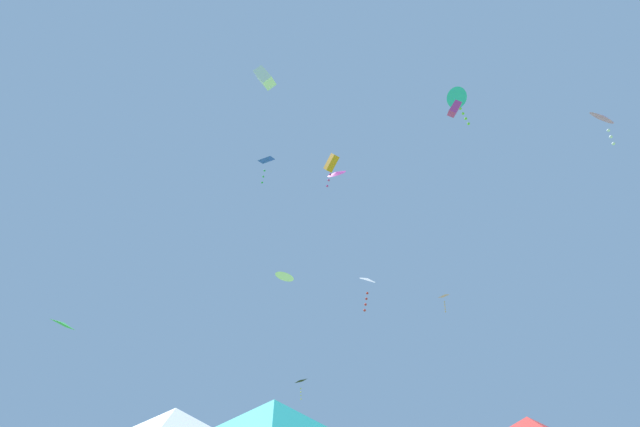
# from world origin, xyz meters

# --- Properties ---
(canopy_tent_teal) EXTENTS (3.09, 3.09, 3.31)m
(canopy_tent_teal) POSITION_xyz_m (0.01, 6.40, 2.81)
(canopy_tent_teal) COLOR #9E9EA3
(canopy_tent_teal) RESTS_ON ground
(canopy_tent_white) EXTENTS (3.21, 3.21, 3.43)m
(canopy_tent_white) POSITION_xyz_m (-3.43, 9.93, 2.92)
(canopy_tent_white) COLOR #9E9EA3
(canopy_tent_white) RESTS_ON ground
(kite_cyan_delta) EXTENTS (1.73, 1.48, 3.25)m
(kite_cyan_delta) POSITION_xyz_m (12.25, 14.23, 24.96)
(kite_cyan_delta) COLOR #2DB7CC
(kite_white_delta) EXTENTS (1.59, 1.59, 0.51)m
(kite_white_delta) POSITION_xyz_m (0.13, 20.44, 12.94)
(kite_white_delta) COLOR white
(kite_magenta_box) EXTENTS (0.99, 0.52, 1.18)m
(kite_magenta_box) POSITION_xyz_m (10.32, 11.51, 20.92)
(kite_magenta_box) COLOR #D6389E
(kite_white_diamond) EXTENTS (1.55, 1.70, 3.03)m
(kite_white_diamond) POSITION_xyz_m (6.42, 22.44, 13.57)
(kite_white_diamond) COLOR white
(kite_white_box) EXTENTS (1.33, 1.04, 1.52)m
(kite_white_box) POSITION_xyz_m (-1.45, 8.79, 19.30)
(kite_white_box) COLOR white
(kite_green_diamond) EXTENTS (1.40, 1.08, 0.60)m
(kite_green_diamond) POSITION_xyz_m (-14.20, 21.89, 9.61)
(kite_green_diamond) COLOR green
(kite_blue_diamond) EXTENTS (1.66, 1.53, 2.85)m
(kite_blue_diamond) POSITION_xyz_m (-2.11, 23.40, 25.40)
(kite_blue_diamond) COLOR blue
(kite_pink_diamond) EXTENTS (0.69, 0.53, 1.21)m
(kite_pink_diamond) POSITION_xyz_m (10.95, 19.54, 11.43)
(kite_pink_diamond) COLOR pink
(kite_magenta_delta) EXTENTS (1.58, 1.44, 1.07)m
(kite_magenta_delta) POSITION_xyz_m (3.21, 15.32, 18.23)
(kite_magenta_delta) COLOR #D6389E
(kite_orange_box) EXTENTS (0.90, 1.08, 2.37)m
(kite_orange_box) POSITION_xyz_m (2.53, 12.51, 16.74)
(kite_orange_box) COLOR orange
(kite_pink_delta) EXTENTS (1.67, 1.48, 2.95)m
(kite_pink_delta) POSITION_xyz_m (17.95, 9.40, 18.78)
(kite_pink_delta) COLOR pink
(kite_black_diamond) EXTENTS (0.94, 0.77, 1.58)m
(kite_black_diamond) POSITION_xyz_m (1.85, 29.66, 7.52)
(kite_black_diamond) COLOR black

